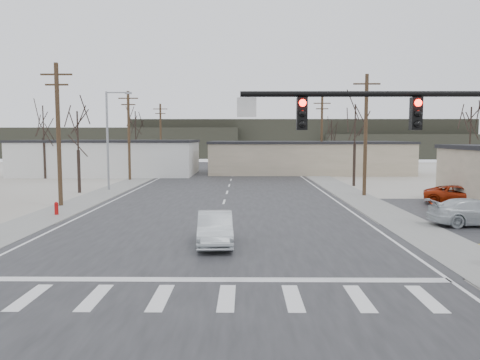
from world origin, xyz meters
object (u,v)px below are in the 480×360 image
object	(u,v)px
car_parked_red	(460,195)
traffic_signal_mast	(450,144)
car_far_a	(254,167)
car_parked_silver	(476,212)
sedan_crossing	(215,228)
car_far_b	(231,160)
fire_hydrant	(56,208)

from	to	relation	value
car_parked_red	traffic_signal_mast	bearing A→B (deg)	177.15
car_far_a	car_parked_silver	size ratio (longest dim) A/B	1.08
sedan_crossing	car_far_b	xyz separation A→B (m)	(-1.20, 64.89, -0.12)
car_far_a	car_parked_red	size ratio (longest dim) A/B	1.12
fire_hydrant	car_far_b	bearing A→B (deg)	80.82
traffic_signal_mast	car_far_b	xyz separation A→B (m)	(-8.89, 71.20, -4.02)
fire_hydrant	car_far_b	distance (m)	57.74
car_far_b	car_parked_red	distance (m)	55.22
traffic_signal_mast	car_parked_silver	xyz separation A→B (m)	(6.33, 10.96, -3.91)
traffic_signal_mast	car_far_a	size ratio (longest dim) A/B	1.65
car_far_b	car_parked_silver	xyz separation A→B (m)	(15.22, -60.24, 0.12)
car_parked_red	car_parked_silver	bearing A→B (deg)	-176.38
sedan_crossing	car_far_a	distance (m)	43.49
fire_hydrant	car_far_a	size ratio (longest dim) A/B	0.16
car_far_b	car_parked_red	size ratio (longest dim) A/B	0.73
traffic_signal_mast	fire_hydrant	size ratio (longest dim) A/B	10.29
fire_hydrant	car_far_a	xyz separation A→B (m)	(13.05, 35.52, 0.38)
sedan_crossing	fire_hydrant	bearing A→B (deg)	139.01
traffic_signal_mast	car_parked_red	xyz separation A→B (m)	(9.13, 19.01, -3.96)
car_far_a	car_far_b	distance (m)	21.83
traffic_signal_mast	car_far_a	bearing A→B (deg)	95.80
sedan_crossing	car_parked_red	xyz separation A→B (m)	(16.82, 12.70, -0.06)
traffic_signal_mast	sedan_crossing	bearing A→B (deg)	140.62
car_far_b	traffic_signal_mast	bearing A→B (deg)	-104.18
car_far_a	car_parked_red	distance (m)	33.82
car_far_a	car_parked_red	xyz separation A→B (m)	(14.18, -30.71, -0.12)
traffic_signal_mast	car_far_b	world-z (taller)	traffic_signal_mast
car_far_b	car_parked_silver	distance (m)	62.13
car_far_b	car_parked_red	bearing A→B (deg)	-92.25
sedan_crossing	car_far_a	bearing A→B (deg)	82.72
fire_hydrant	car_parked_red	xyz separation A→B (m)	(27.22, 4.81, 0.26)
sedan_crossing	car_far_b	distance (m)	64.91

